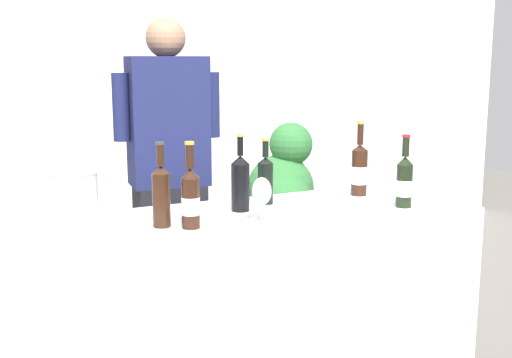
% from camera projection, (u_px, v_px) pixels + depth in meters
% --- Properties ---
extents(wall_back, '(8.00, 0.10, 2.80)m').
position_uv_depth(wall_back, '(88.00, 80.00, 4.86)').
color(wall_back, white).
rests_on(wall_back, ground_plane).
extents(counter, '(2.31, 0.65, 0.91)m').
position_uv_depth(counter, '(215.00, 322.00, 2.72)').
color(counter, white).
rests_on(counter, ground_plane).
extents(wine_bottle_0, '(0.08, 0.08, 0.33)m').
position_uv_depth(wine_bottle_0, '(240.00, 182.00, 2.75)').
color(wine_bottle_0, black).
rests_on(wine_bottle_0, counter).
extents(wine_bottle_1, '(0.07, 0.07, 0.30)m').
position_uv_depth(wine_bottle_1, '(265.00, 178.00, 2.89)').
color(wine_bottle_1, black).
rests_on(wine_bottle_1, counter).
extents(wine_bottle_2, '(0.07, 0.07, 0.34)m').
position_uv_depth(wine_bottle_2, '(191.00, 197.00, 2.47)').
color(wine_bottle_2, black).
rests_on(wine_bottle_2, counter).
extents(wine_bottle_3, '(0.08, 0.08, 0.36)m').
position_uv_depth(wine_bottle_3, '(359.00, 169.00, 3.07)').
color(wine_bottle_3, black).
rests_on(wine_bottle_3, counter).
extents(wine_bottle_4, '(0.07, 0.07, 0.32)m').
position_uv_depth(wine_bottle_4, '(404.00, 181.00, 2.83)').
color(wine_bottle_4, black).
rests_on(wine_bottle_4, counter).
extents(wine_bottle_5, '(0.07, 0.07, 0.33)m').
position_uv_depth(wine_bottle_5, '(161.00, 194.00, 2.49)').
color(wine_bottle_5, black).
rests_on(wine_bottle_5, counter).
extents(wine_glass, '(0.08, 0.08, 0.19)m').
position_uv_depth(wine_glass, '(262.00, 193.00, 2.53)').
color(wine_glass, silver).
rests_on(wine_glass, counter).
extents(ice_bucket, '(0.20, 0.20, 0.22)m').
position_uv_depth(ice_bucket, '(73.00, 198.00, 2.49)').
color(ice_bucket, silver).
rests_on(ice_bucket, counter).
extents(person_server, '(0.54, 0.27, 1.75)m').
position_uv_depth(person_server, '(170.00, 196.00, 3.29)').
color(person_server, black).
rests_on(person_server, ground_plane).
extents(potted_shrub, '(0.51, 0.56, 1.13)m').
position_uv_depth(potted_shrub, '(281.00, 197.00, 4.38)').
color(potted_shrub, brown).
rests_on(potted_shrub, ground_plane).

